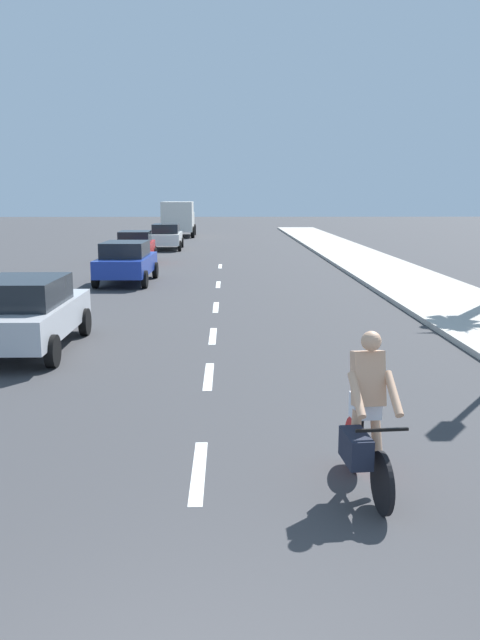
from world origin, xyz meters
TOP-DOWN VIEW (x-y plane):
  - ground_plane at (0.00, 20.00)m, footprint 160.00×160.00m
  - sidewalk_strip at (7.20, 22.00)m, footprint 3.60×80.00m
  - lane_stripe_1 at (0.00, 4.18)m, footprint 0.16×1.80m
  - lane_stripe_2 at (0.00, 8.28)m, footprint 0.16×1.80m
  - lane_stripe_3 at (0.00, 11.69)m, footprint 0.16×1.80m
  - lane_stripe_4 at (0.00, 15.64)m, footprint 0.16×1.80m
  - lane_stripe_5 at (0.00, 20.57)m, footprint 0.16×1.80m
  - lane_stripe_6 at (0.00, 26.86)m, footprint 0.16×1.80m
  - cyclist at (1.85, 3.60)m, footprint 0.66×1.71m
  - parked_car_silver at (-3.91, 10.34)m, footprint 1.98×4.26m
  - parked_car_blue at (-3.47, 21.09)m, footprint 2.02×4.24m
  - parked_car_red at (-4.16, 28.47)m, footprint 1.97×4.00m
  - parked_car_white at (-3.42, 36.58)m, footprint 2.01×4.22m
  - delivery_truck at (-3.64, 49.40)m, footprint 2.78×6.29m

SIDE VIEW (x-z plane):
  - ground_plane at x=0.00m, z-range 0.00..0.00m
  - lane_stripe_1 at x=0.00m, z-range 0.00..0.01m
  - lane_stripe_2 at x=0.00m, z-range 0.00..0.01m
  - lane_stripe_3 at x=0.00m, z-range 0.00..0.01m
  - lane_stripe_4 at x=0.00m, z-range 0.00..0.01m
  - lane_stripe_5 at x=0.00m, z-range 0.00..0.01m
  - lane_stripe_6 at x=0.00m, z-range 0.00..0.01m
  - sidewalk_strip at x=7.20m, z-range 0.00..0.14m
  - cyclist at x=1.85m, z-range -0.08..1.74m
  - parked_car_red at x=-4.16m, z-range 0.05..1.62m
  - parked_car_white at x=-3.42m, z-range 0.05..1.62m
  - parked_car_blue at x=-3.47m, z-range 0.05..1.62m
  - parked_car_silver at x=-3.91m, z-range 0.05..1.62m
  - delivery_truck at x=-3.64m, z-range 0.10..2.90m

